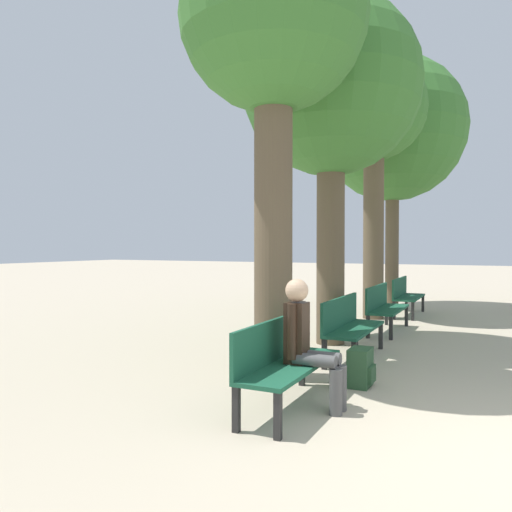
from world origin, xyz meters
The scene contains 10 objects.
bench_row_0 centered at (-2.24, 0.40, 0.50)m, with size 0.48×1.71×0.87m.
bench_row_1 centered at (-2.24, 2.84, 0.50)m, with size 0.48×1.71×0.87m.
bench_row_2 centered at (-2.24, 5.29, 0.50)m, with size 0.48×1.71×0.87m.
bench_row_3 centered at (-2.24, 7.74, 0.50)m, with size 0.48×1.71×0.87m.
tree_row_0 centered at (-2.80, 1.41, 4.27)m, with size 2.32×2.32×5.59m.
tree_row_1 centered at (-2.80, 3.75, 4.19)m, with size 2.94×2.94×5.73m.
tree_row_2 centered at (-2.80, 6.91, 4.50)m, with size 2.31×2.31×5.83m.
tree_row_3 centered at (-2.80, 9.07, 4.63)m, with size 3.74×3.74×6.52m.
person_seated centered at (-2.00, 0.46, 0.68)m, with size 0.61×0.35×1.29m.
backpack centered at (-1.72, 1.46, 0.22)m, with size 0.27×0.35×0.44m.
Camera 1 is at (-0.31, -4.21, 1.63)m, focal length 35.00 mm.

